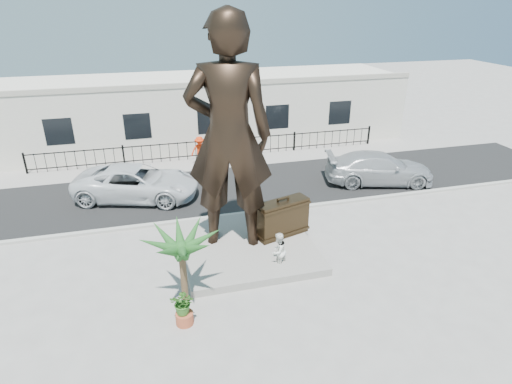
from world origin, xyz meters
TOP-DOWN VIEW (x-y plane):
  - ground at (0.00, 0.00)m, footprint 100.00×100.00m
  - street at (0.00, 8.00)m, footprint 40.00×7.00m
  - curb at (0.00, 4.50)m, footprint 40.00×0.25m
  - far_sidewalk at (0.00, 12.00)m, footprint 40.00×2.50m
  - plinth at (-0.50, 1.50)m, footprint 5.20×5.20m
  - fence at (0.00, 12.80)m, footprint 22.00×0.10m
  - building at (0.00, 17.00)m, footprint 28.00×7.00m
  - statue at (-1.06, 1.93)m, footprint 3.69×2.91m
  - suitcase at (1.08, 1.79)m, footprint 2.32×1.32m
  - tourist at (0.32, -0.08)m, footprint 0.92×0.88m
  - car_white at (-4.75, 7.71)m, footprint 6.71×4.53m
  - car_silver at (8.18, 6.42)m, footprint 6.24×3.75m
  - worker at (-0.94, 11.99)m, footprint 1.16×0.75m
  - palm_tree at (-3.31, -1.29)m, footprint 1.80×1.80m
  - planter at (-3.45, -2.25)m, footprint 0.56×0.56m
  - shrub at (-3.45, -2.25)m, footprint 0.94×0.89m

SIDE VIEW (x-z plane):
  - ground at x=0.00m, z-range 0.00..0.00m
  - palm_tree at x=-3.31m, z-range -1.60..1.60m
  - street at x=0.00m, z-range 0.00..0.01m
  - far_sidewalk at x=0.00m, z-range 0.00..0.02m
  - curb at x=0.00m, z-range 0.00..0.12m
  - plinth at x=-0.50m, z-range 0.00..0.30m
  - planter at x=-3.45m, z-range 0.00..0.40m
  - fence at x=0.00m, z-range 0.00..1.20m
  - tourist at x=0.32m, z-range 0.00..1.49m
  - shrub at x=-3.45m, z-range 0.40..1.23m
  - car_silver at x=8.18m, z-range 0.01..1.70m
  - car_white at x=-4.75m, z-range 0.01..1.72m
  - worker at x=-0.94m, z-range 0.02..1.71m
  - suitcase at x=1.08m, z-range 0.30..1.86m
  - building at x=0.00m, z-range 0.00..4.40m
  - statue at x=-1.06m, z-range 0.30..9.19m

